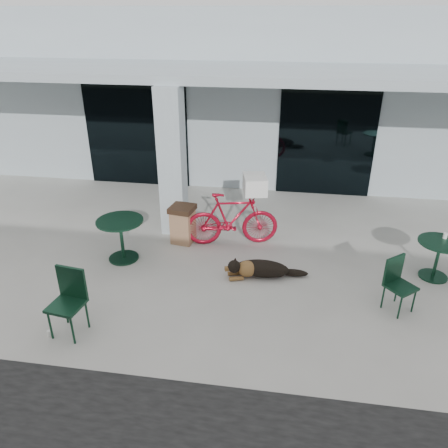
% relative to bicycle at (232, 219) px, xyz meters
% --- Properties ---
extents(ground, '(80.00, 80.00, 0.00)m').
position_rel_bicycle_xyz_m(ground, '(0.18, -1.86, -0.57)').
color(ground, '#B8B6AE').
rests_on(ground, ground).
extents(building, '(22.00, 7.00, 4.50)m').
position_rel_bicycle_xyz_m(building, '(0.18, 6.64, 1.68)').
color(building, '#A8B9BE').
rests_on(building, ground).
extents(storefront_glass_left, '(2.80, 0.06, 2.70)m').
position_rel_bicycle_xyz_m(storefront_glass_left, '(-3.02, 3.12, 0.78)').
color(storefront_glass_left, black).
rests_on(storefront_glass_left, ground).
extents(storefront_glass_right, '(2.40, 0.06, 2.70)m').
position_rel_bicycle_xyz_m(storefront_glass_right, '(1.98, 3.12, 0.78)').
color(storefront_glass_right, black).
rests_on(storefront_glass_right, ground).
extents(column, '(0.50, 0.50, 3.12)m').
position_rel_bicycle_xyz_m(column, '(-1.32, 0.44, 0.99)').
color(column, '#A8B9BE').
rests_on(column, ground).
extents(overhang, '(22.00, 2.80, 0.18)m').
position_rel_bicycle_xyz_m(overhang, '(0.18, 1.74, 2.64)').
color(overhang, '#A8B9BE').
rests_on(overhang, column).
extents(bicycle, '(1.97, 0.93, 1.14)m').
position_rel_bicycle_xyz_m(bicycle, '(0.00, 0.00, 0.00)').
color(bicycle, '#AA0D25').
rests_on(bicycle, ground).
extents(laundry_basket, '(0.55, 0.66, 0.35)m').
position_rel_bicycle_xyz_m(laundry_basket, '(0.44, 0.10, 0.74)').
color(laundry_basket, white).
rests_on(laundry_basket, bicycle).
extents(dog, '(1.19, 0.68, 0.37)m').
position_rel_bicycle_xyz_m(dog, '(0.72, -1.16, -0.38)').
color(dog, black).
rests_on(dog, ground).
extents(cup_near_dog, '(0.09, 0.09, 0.09)m').
position_rel_bicycle_xyz_m(cup_near_dog, '(-2.32, -3.28, -0.53)').
color(cup_near_dog, white).
rests_on(cup_near_dog, ground).
extents(cafe_table_near, '(1.07, 1.07, 0.84)m').
position_rel_bicycle_xyz_m(cafe_table_near, '(-2.02, -0.94, -0.15)').
color(cafe_table_near, '#133724').
rests_on(cafe_table_near, ground).
extents(cafe_chair_near, '(0.54, 0.58, 1.04)m').
position_rel_bicycle_xyz_m(cafe_chair_near, '(-2.03, -3.17, -0.05)').
color(cafe_chair_near, '#133724').
rests_on(cafe_chair_near, ground).
extents(cafe_table_far, '(1.03, 1.03, 0.73)m').
position_rel_bicycle_xyz_m(cafe_table_far, '(3.84, -0.70, -0.20)').
color(cafe_table_far, '#133724').
rests_on(cafe_table_far, ground).
extents(cafe_chair_far_a, '(0.61, 0.61, 0.92)m').
position_rel_bicycle_xyz_m(cafe_chair_far_a, '(2.98, -1.81, -0.11)').
color(cafe_chair_far_a, '#133724').
rests_on(cafe_chair_far_a, ground).
extents(cup_on_table, '(0.10, 0.10, 0.10)m').
position_rel_bicycle_xyz_m(cup_on_table, '(3.93, -0.54, 0.21)').
color(cup_on_table, white).
rests_on(cup_on_table, cafe_table_far).
extents(trash_receptacle, '(0.55, 0.55, 0.81)m').
position_rel_bicycle_xyz_m(trash_receptacle, '(-1.02, -0.06, -0.17)').
color(trash_receptacle, '#936B4C').
rests_on(trash_receptacle, ground).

